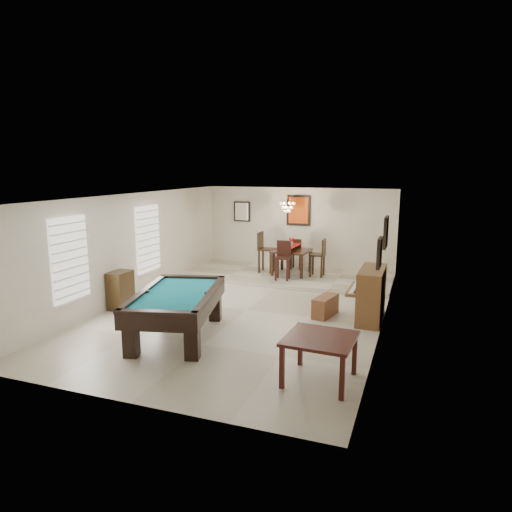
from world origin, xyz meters
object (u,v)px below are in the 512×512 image
Objects in this scene: pool_table at (177,315)px; upright_piano at (365,294)px; apothecary_chest at (120,290)px; dining_chair_south at (283,261)px; flower_vase at (292,242)px; dining_chair_north at (297,254)px; dining_chair_west at (267,252)px; piano_bench at (325,306)px; dining_chair_east at (317,258)px; square_table at (320,359)px; dining_table at (291,260)px; chandelier at (287,204)px.

upright_piano is (3.25, 2.27, 0.13)m from pool_table.
upright_piano reaches higher than apothecary_chest.
apothecary_chest is at bearing 138.09° from pool_table.
apothecary_chest is at bearing -135.77° from dining_chair_south.
apothecary_chest is 0.81× the size of dining_chair_south.
flower_vase is (0.76, 5.34, 0.66)m from pool_table.
dining_chair_north is 0.79× the size of dining_chair_west.
dining_chair_south is 1.50m from dining_chair_north.
piano_bench is 0.83× the size of dining_chair_north.
dining_chair_south is 1.10m from dining_chair_east.
apothecary_chest is (-5.38, -1.15, -0.12)m from upright_piano.
dining_chair_north is 0.88× the size of dining_chair_east.
upright_piano reaches higher than square_table.
piano_bench is 0.78× the size of dining_table.
upright_piano is 3.51m from dining_chair_east.
dining_chair_north is (0.01, 1.49, -0.06)m from dining_chair_south.
upright_piano is at bearing -50.96° from dining_table.
square_table is 4.04× the size of flower_vase.
upright_piano is at bearing -48.78° from dining_chair_south.
apothecary_chest is 0.92× the size of dining_chair_north.
pool_table is 2.38× the size of dining_chair_south.
flower_vase is at bearing 55.64° from apothecary_chest.
dining_chair_east reaches higher than dining_chair_north.
pool_table is at bearing -98.10° from dining_table.
dining_chair_west is at bearing 75.78° from pool_table.
dining_chair_south is (-2.54, 2.32, 0.10)m from upright_piano.
piano_bench is 3.98m from dining_chair_west.
pool_table is 2.36× the size of dining_chair_east.
dining_chair_south is at bearing 112.27° from square_table.
piano_bench is 0.73× the size of dining_chair_south.
apothecary_chest is 5.25m from chandelier.
dining_chair_south is (0.72, 4.58, 0.23)m from pool_table.
apothecary_chest is 5.73m from dining_chair_north.
piano_bench is 4.02m from chandelier.
pool_table is at bearing -145.11° from upright_piano.
dining_table is at bearing -91.59° from dining_chair_east.
square_table is 6.41m from dining_chair_east.
apothecary_chest is 4.49m from dining_chair_south.
square_table is (2.97, -0.91, -0.08)m from pool_table.
piano_bench is 3.28m from dining_chair_east.
flower_vase is at bearing 109.45° from square_table.
flower_vase is (-2.21, 6.26, 0.74)m from square_table.
apothecary_chest is 0.80× the size of dining_chair_east.
dining_chair_west is (-0.76, -0.02, 0.18)m from dining_table.
chandelier reaches higher than flower_vase.
pool_table is 2.95× the size of apothecary_chest.
dining_chair_east is at bearing 119.34° from upright_piano.
flower_vase reaches higher than dining_chair_north.
chandelier is (-0.89, -0.11, 1.53)m from dining_chair_east.
piano_bench is at bearing 13.40° from apothecary_chest.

